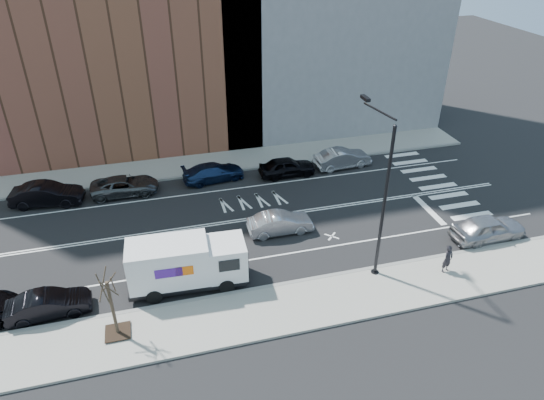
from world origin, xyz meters
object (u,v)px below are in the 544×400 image
far_parked_b (47,194)px  pedestrian (448,259)px  fedex_van (186,263)px  near_parked_front (488,228)px  driving_sedan (280,223)px

far_parked_b → pedestrian: 26.54m
pedestrian → fedex_van: bearing=152.1°
fedex_van → pedestrian: bearing=-8.2°
fedex_van → near_parked_front: fedex_van is taller
far_parked_b → near_parked_front: near_parked_front is taller
far_parked_b → driving_sedan: 16.51m
driving_sedan → pedestrian: pedestrian is taller
driving_sedan → near_parked_front: bearing=-108.2°
near_parked_front → pedestrian: pedestrian is taller
fedex_van → pedestrian: 14.45m
far_parked_b → driving_sedan: bearing=-109.2°
near_parked_front → pedestrian: (-4.34, -2.31, 0.20)m
fedex_van → driving_sedan: size_ratio=1.55×
far_parked_b → pedestrian: pedestrian is taller
driving_sedan → near_parked_front: size_ratio=0.88×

